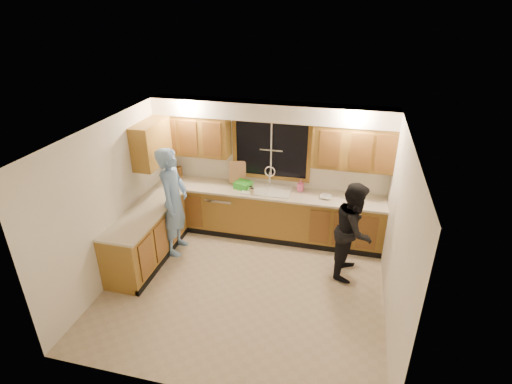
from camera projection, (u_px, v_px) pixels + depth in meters
floor at (245, 287)px, 6.23m from camera, size 4.20×4.20×0.00m
ceiling at (242, 133)px, 5.13m from camera, size 4.20×4.20×0.00m
wall_back at (271, 168)px, 7.34m from camera, size 4.20×0.00×4.20m
wall_left at (112, 201)px, 6.13m from camera, size 0.00×3.80×3.80m
wall_right at (398, 237)px, 5.23m from camera, size 0.00×3.80×3.80m
base_cabinets_back at (267, 214)px, 7.44m from camera, size 4.20×0.60×0.88m
base_cabinets_left at (147, 237)px, 6.73m from camera, size 0.60×1.90×0.88m
countertop_back at (267, 192)px, 7.22m from camera, size 4.20×0.63×0.04m
countertop_left at (145, 213)px, 6.53m from camera, size 0.63×1.90×0.04m
upper_cabinets_left at (193, 135)px, 7.25m from camera, size 1.35×0.33×0.75m
upper_cabinets_right at (353, 147)px, 6.64m from camera, size 1.35×0.33×0.75m
upper_cabinets_return at (152, 143)px, 6.82m from camera, size 0.33×0.90×0.75m
soffit at (270, 111)px, 6.70m from camera, size 4.20×0.35×0.30m
window_frame at (271, 150)px, 7.18m from camera, size 1.44×0.03×1.14m
sink at (267, 193)px, 7.25m from camera, size 0.86×0.52×0.57m
dishwasher at (223, 210)px, 7.62m from camera, size 0.60×0.56×0.82m
stove at (130, 255)px, 6.23m from camera, size 0.58×0.75×0.90m
man at (174, 202)px, 6.75m from camera, size 0.51×0.73×1.93m
woman at (354, 230)px, 6.24m from camera, size 0.72×0.86×1.60m
knife_block at (178, 172)px, 7.68m from camera, size 0.13×0.11×0.24m
cutting_board at (238, 172)px, 7.46m from camera, size 0.33×0.19×0.42m
dish_crate at (243, 185)px, 7.30m from camera, size 0.33×0.32×0.13m
soap_bottle at (301, 185)px, 7.18m from camera, size 0.12×0.12×0.21m
bowl at (326, 197)px, 6.94m from camera, size 0.23×0.23×0.05m
can_left at (251, 189)px, 7.16m from camera, size 0.06×0.06×0.11m
can_right at (252, 192)px, 7.04m from camera, size 0.07×0.07×0.13m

